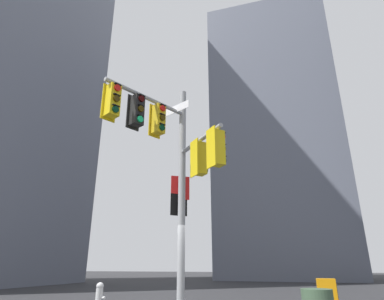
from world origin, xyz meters
name	(u,v)px	position (x,y,z in m)	size (l,w,h in m)	color
building_tower_left	(0,36)	(-19.91, 7.61, 20.72)	(13.73, 13.73, 41.44)	slate
building_mid_block	(276,141)	(2.76, 26.19, 15.01)	(12.83, 12.83, 30.01)	slate
signal_pole_assembly	(171,153)	(-0.04, -0.96, 4.62)	(3.43, 3.25, 7.33)	#9EA0A3
fire_hydrant	(99,295)	(-2.69, -0.07, 0.42)	(0.33, 0.23, 0.79)	silver
newspaper_box	(328,300)	(4.04, -0.47, 0.50)	(0.45, 0.36, 0.99)	orange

